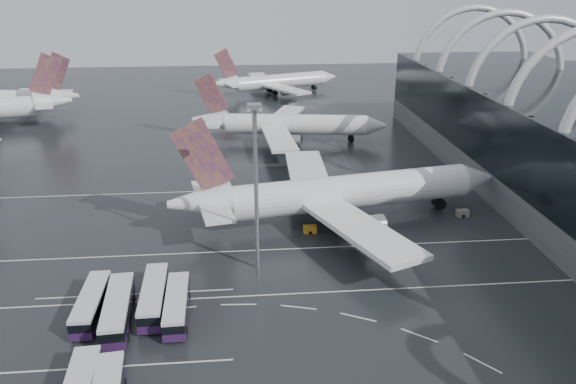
{
  "coord_description": "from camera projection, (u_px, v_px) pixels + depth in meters",
  "views": [
    {
      "loc": [
        -8.49,
        -71.49,
        43.41
      ],
      "look_at": [
        -0.06,
        20.26,
        7.0
      ],
      "focal_mm": 35.0,
      "sensor_mm": 36.0,
      "label": 1
    }
  ],
  "objects": [
    {
      "name": "ground",
      "position": [
        301.0,
        286.0,
        82.88
      ],
      "size": [
        420.0,
        420.0,
        0.0
      ],
      "primitive_type": "plane",
      "color": "black",
      "rests_on": "ground"
    },
    {
      "name": "bus_row_near_b",
      "position": [
        118.0,
        309.0,
        73.8
      ],
      "size": [
        4.21,
        14.18,
        3.44
      ],
      "rotation": [
        0.0,
        0.0,
        1.65
      ],
      "color": "#29133B",
      "rests_on": "ground"
    },
    {
      "name": "airliner_gate_c",
      "position": [
        274.0,
        82.0,
        210.46
      ],
      "size": [
        49.0,
        44.65,
        17.95
      ],
      "rotation": [
        0.0,
        0.0,
        0.34
      ],
      "color": "white",
      "rests_on": "ground"
    },
    {
      "name": "airliner_main",
      "position": [
        336.0,
        194.0,
        102.61
      ],
      "size": [
        62.81,
        54.36,
        21.33
      ],
      "rotation": [
        0.0,
        0.0,
        0.18
      ],
      "color": "white",
      "rests_on": "ground"
    },
    {
      "name": "bus_row_near_d",
      "position": [
        177.0,
        305.0,
        75.11
      ],
      "size": [
        3.31,
        12.77,
        3.13
      ],
      "rotation": [
        0.0,
        0.0,
        1.6
      ],
      "color": "#29133B",
      "rests_on": "ground"
    },
    {
      "name": "bus_row_near_c",
      "position": [
        154.0,
        296.0,
        76.88
      ],
      "size": [
        3.54,
        13.54,
        3.31
      ],
      "rotation": [
        0.0,
        0.0,
        1.6
      ],
      "color": "#29133B",
      "rests_on": "ground"
    },
    {
      "name": "lane_marking_mid",
      "position": [
        293.0,
        249.0,
        93.99
      ],
      "size": [
        120.0,
        0.25,
        0.01
      ],
      "primitive_type": "cube",
      "color": "silver",
      "rests_on": "ground"
    },
    {
      "name": "bus_bay_line_south",
      "position": [
        114.0,
        367.0,
        66.02
      ],
      "size": [
        28.0,
        0.25,
        0.01
      ],
      "primitive_type": "cube",
      "color": "silver",
      "rests_on": "ground"
    },
    {
      "name": "gse_cart_belly_d",
      "position": [
        462.0,
        213.0,
        106.32
      ],
      "size": [
        2.31,
        1.36,
        1.26
      ],
      "primitive_type": "cube",
      "color": "slate",
      "rests_on": "ground"
    },
    {
      "name": "floodlight_mast",
      "position": [
        256.0,
        169.0,
        82.03
      ],
      "size": [
        2.0,
        2.0,
        26.04
      ],
      "color": "gray",
      "rests_on": "ground"
    },
    {
      "name": "airliner_gate_b",
      "position": [
        285.0,
        125.0,
        151.68
      ],
      "size": [
        52.8,
        47.03,
        18.34
      ],
      "rotation": [
        0.0,
        0.0,
        -0.14
      ],
      "color": "white",
      "rests_on": "ground"
    },
    {
      "name": "gse_cart_belly_e",
      "position": [
        373.0,
        188.0,
        118.55
      ],
      "size": [
        2.03,
        1.2,
        1.11
      ],
      "primitive_type": "cube",
      "color": "orange",
      "rests_on": "ground"
    },
    {
      "name": "jet_remote_far",
      "position": [
        10.0,
        99.0,
        178.72
      ],
      "size": [
        46.17,
        37.2,
        20.12
      ],
      "rotation": [
        0.0,
        0.0,
        3.07
      ],
      "color": "white",
      "rests_on": "ground"
    },
    {
      "name": "lane_marking_near",
      "position": [
        302.0,
        293.0,
        81.03
      ],
      "size": [
        120.0,
        0.25,
        0.01
      ],
      "primitive_type": "cube",
      "color": "silver",
      "rests_on": "ground"
    },
    {
      "name": "lane_marking_far",
      "position": [
        280.0,
        189.0,
        119.92
      ],
      "size": [
        120.0,
        0.25,
        0.01
      ],
      "primitive_type": "cube",
      "color": "silver",
      "rests_on": "ground"
    },
    {
      "name": "bus_row_near_a",
      "position": [
        91.0,
        304.0,
        75.38
      ],
      "size": [
        3.14,
        12.86,
        3.16
      ],
      "rotation": [
        0.0,
        0.0,
        1.58
      ],
      "color": "#29133B",
      "rests_on": "ground"
    },
    {
      "name": "gse_cart_belly_c",
      "position": [
        310.0,
        229.0,
        99.61
      ],
      "size": [
        2.31,
        1.36,
        1.26
      ],
      "primitive_type": "cube",
      "color": "orange",
      "rests_on": "ground"
    },
    {
      "name": "gse_cart_belly_b",
      "position": [
        415.0,
        191.0,
        117.26
      ],
      "size": [
        1.99,
        1.17,
        1.08
      ],
      "primitive_type": "cube",
      "color": "slate",
      "rests_on": "ground"
    },
    {
      "name": "bus_bay_line_north",
      "position": [
        136.0,
        294.0,
        80.84
      ],
      "size": [
        28.0,
        0.25,
        0.01
      ],
      "primitive_type": "cube",
      "color": "silver",
      "rests_on": "ground"
    }
  ]
}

